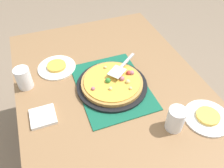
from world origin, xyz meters
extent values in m
plane|color=#84705B|center=(0.00, 0.00, 0.00)|extent=(8.00, 8.00, 0.00)
cube|color=olive|center=(0.00, 0.00, 0.73)|extent=(1.40, 1.00, 0.03)
cube|color=olive|center=(0.64, -0.44, 0.36)|extent=(0.07, 0.07, 0.72)
cube|color=olive|center=(0.64, 0.44, 0.36)|extent=(0.07, 0.07, 0.72)
cube|color=#145B42|center=(0.00, 0.00, 0.75)|extent=(0.48, 0.36, 0.01)
cylinder|color=black|center=(0.00, 0.00, 0.76)|extent=(0.38, 0.38, 0.01)
cylinder|color=#B78442|center=(0.00, 0.00, 0.78)|extent=(0.33, 0.33, 0.02)
cylinder|color=gold|center=(0.00, 0.00, 0.79)|extent=(0.30, 0.30, 0.01)
sphere|color=#E5CC7F|center=(0.11, 0.00, 0.80)|extent=(0.02, 0.02, 0.02)
sphere|color=#B76675|center=(0.01, -0.12, 0.80)|extent=(0.03, 0.03, 0.03)
sphere|color=#B76675|center=(-0.03, 0.11, 0.80)|extent=(0.02, 0.02, 0.02)
sphere|color=#E5CC7F|center=(-0.06, 0.03, 0.80)|extent=(0.02, 0.02, 0.02)
sphere|color=#E5CC7F|center=(-0.09, -0.07, 0.80)|extent=(0.02, 0.02, 0.02)
sphere|color=#E5CC7F|center=(0.04, -0.06, 0.80)|extent=(0.02, 0.02, 0.02)
sphere|color=#338433|center=(0.00, 0.02, 0.80)|extent=(0.03, 0.03, 0.03)
sphere|color=#B76675|center=(-0.01, -0.05, 0.80)|extent=(0.03, 0.03, 0.03)
sphere|color=red|center=(0.02, -0.10, 0.80)|extent=(0.03, 0.03, 0.03)
sphere|color=#E5CC7F|center=(-0.04, -0.07, 0.80)|extent=(0.02, 0.02, 0.02)
cylinder|color=white|center=(0.26, 0.25, 0.76)|extent=(0.22, 0.22, 0.01)
cylinder|color=white|center=(-0.36, -0.35, 0.76)|extent=(0.22, 0.22, 0.01)
cylinder|color=gold|center=(0.26, 0.25, 0.77)|extent=(0.11, 0.11, 0.02)
cylinder|color=#EAB747|center=(-0.36, -0.35, 0.77)|extent=(0.11, 0.11, 0.02)
cylinder|color=white|center=(-0.34, -0.17, 0.81)|extent=(0.08, 0.08, 0.12)
cylinder|color=white|center=(0.17, 0.44, 0.81)|extent=(0.08, 0.08, 0.12)
cube|color=silver|center=(0.03, -0.04, 0.82)|extent=(0.11, 0.11, 0.00)
cube|color=#B2B2B7|center=(0.10, -0.13, 0.82)|extent=(0.10, 0.12, 0.01)
cube|color=white|center=(-0.08, 0.38, 0.76)|extent=(0.12, 0.12, 0.02)
camera|label=1|loc=(-0.82, 0.30, 1.64)|focal=36.71mm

